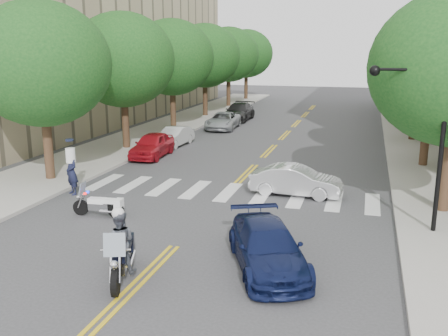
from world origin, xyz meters
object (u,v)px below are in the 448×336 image
at_px(officer_standing, 72,172).
at_px(convertible, 296,181).
at_px(motorcycle_parked, 102,205).
at_px(sedan_blue, 268,247).
at_px(motorcycle_police, 120,247).

bearing_deg(officer_standing, convertible, 48.71).
xyz_separation_m(motorcycle_parked, sedan_blue, (6.94, -2.77, 0.20)).
relative_size(officer_standing, sedan_blue, 0.44).
relative_size(motorcycle_police, sedan_blue, 0.55).
distance_m(motorcycle_police, convertible, 10.08).
bearing_deg(motorcycle_police, sedan_blue, -174.41).
bearing_deg(motorcycle_parked, motorcycle_police, -150.23).
bearing_deg(officer_standing, sedan_blue, 5.78).
height_order(motorcycle_parked, sedan_blue, same).
height_order(officer_standing, sedan_blue, officer_standing).
bearing_deg(motorcycle_police, motorcycle_parked, -74.70).
distance_m(officer_standing, convertible, 9.80).
bearing_deg(officer_standing, motorcycle_police, -15.80).
bearing_deg(convertible, officer_standing, 108.57).
xyz_separation_m(motorcycle_police, motorcycle_parked, (-3.14, 4.54, -0.48)).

